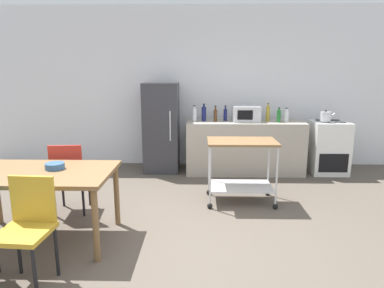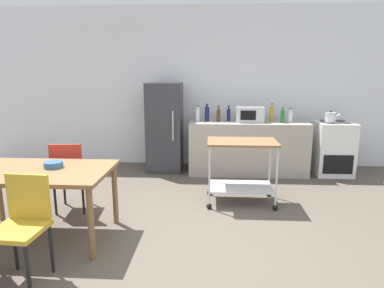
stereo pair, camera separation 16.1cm
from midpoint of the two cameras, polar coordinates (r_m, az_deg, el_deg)
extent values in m
plane|color=brown|center=(3.55, -0.22, -16.90)|extent=(12.00, 12.00, 0.00)
cube|color=white|center=(6.31, 1.66, 9.61)|extent=(8.40, 0.12, 2.90)
cube|color=#A89E8E|center=(5.88, 10.21, -0.60)|extent=(2.00, 0.64, 0.90)
cube|color=brown|center=(3.75, -23.91, -4.30)|extent=(1.50, 0.90, 0.04)
cylinder|color=brown|center=(3.28, -15.46, -13.01)|extent=(0.06, 0.06, 0.71)
cylinder|color=brown|center=(3.97, -11.83, -8.34)|extent=(0.06, 0.06, 0.71)
cube|color=gold|center=(3.10, -26.20, -13.08)|extent=(0.43, 0.43, 0.04)
cube|color=gold|center=(3.15, -24.78, -8.17)|extent=(0.38, 0.05, 0.40)
cylinder|color=black|center=(3.00, -24.72, -19.09)|extent=(0.03, 0.03, 0.45)
cylinder|color=black|center=(3.42, -26.68, -15.29)|extent=(0.03, 0.03, 0.45)
cylinder|color=black|center=(3.25, -21.48, -16.26)|extent=(0.03, 0.03, 0.45)
cube|color=#B72D23|center=(4.47, -18.81, -4.85)|extent=(0.44, 0.44, 0.04)
cube|color=#B72D23|center=(4.25, -19.68, -2.70)|extent=(0.38, 0.07, 0.40)
cylinder|color=black|center=(4.65, -16.00, -7.16)|extent=(0.03, 0.03, 0.45)
cylinder|color=black|center=(4.75, -20.02, -7.06)|extent=(0.03, 0.03, 0.45)
cylinder|color=black|center=(4.34, -17.04, -8.62)|extent=(0.03, 0.03, 0.45)
cylinder|color=black|center=(4.44, -21.33, -8.47)|extent=(0.03, 0.03, 0.45)
cube|color=white|center=(6.24, 23.52, -0.69)|extent=(0.60, 0.60, 0.90)
cube|color=black|center=(6.01, 24.33, -3.22)|extent=(0.48, 0.01, 0.32)
cylinder|color=#47474C|center=(6.01, 23.10, 3.35)|extent=(0.16, 0.16, 0.02)
cylinder|color=#47474C|center=(6.10, 25.41, 3.27)|extent=(0.16, 0.16, 0.02)
cylinder|color=#47474C|center=(6.23, 22.38, 3.69)|extent=(0.16, 0.16, 0.02)
cylinder|color=#47474C|center=(6.32, 24.61, 3.61)|extent=(0.16, 0.16, 0.02)
cube|color=#333338|center=(5.93, -3.86, 2.86)|extent=(0.60, 0.60, 1.55)
cylinder|color=silver|center=(5.58, -2.45, 3.12)|extent=(0.02, 0.02, 0.50)
cube|color=brown|center=(4.42, 9.57, 0.35)|extent=(0.90, 0.56, 0.03)
cube|color=silver|center=(4.59, 9.30, -7.19)|extent=(0.83, 0.52, 0.02)
cylinder|color=silver|center=(4.25, 4.08, -5.35)|extent=(0.02, 0.02, 0.76)
sphere|color=black|center=(4.39, 4.00, -10.52)|extent=(0.07, 0.07, 0.07)
cylinder|color=silver|center=(4.35, 15.27, -5.37)|extent=(0.02, 0.02, 0.76)
sphere|color=black|center=(4.48, 14.98, -10.44)|extent=(0.07, 0.07, 0.07)
cylinder|color=silver|center=(4.73, 4.02, -3.54)|extent=(0.02, 0.02, 0.76)
sphere|color=black|center=(4.86, 3.95, -8.25)|extent=(0.07, 0.07, 0.07)
cylinder|color=silver|center=(4.82, 14.09, -3.60)|extent=(0.02, 0.02, 0.76)
sphere|color=black|center=(4.94, 13.84, -8.24)|extent=(0.07, 0.07, 0.07)
cylinder|color=silver|center=(5.76, 1.75, 4.98)|extent=(0.08, 0.08, 0.22)
cylinder|color=silver|center=(5.75, 1.75, 6.26)|extent=(0.04, 0.04, 0.04)
cylinder|color=black|center=(5.75, 1.76, 6.53)|extent=(0.04, 0.04, 0.01)
cylinder|color=navy|center=(5.79, 3.37, 5.12)|extent=(0.08, 0.08, 0.24)
cylinder|color=navy|center=(5.78, 3.38, 6.52)|extent=(0.04, 0.04, 0.04)
cylinder|color=black|center=(5.78, 3.39, 6.78)|extent=(0.04, 0.04, 0.01)
cylinder|color=#4C2D19|center=(5.73, 5.33, 4.81)|extent=(0.06, 0.06, 0.20)
cylinder|color=#4C2D19|center=(5.72, 5.35, 6.11)|extent=(0.03, 0.03, 0.06)
cylinder|color=black|center=(5.71, 5.36, 6.46)|extent=(0.03, 0.03, 0.01)
cylinder|color=navy|center=(5.84, 7.04, 4.90)|extent=(0.06, 0.06, 0.20)
cylinder|color=navy|center=(5.83, 7.07, 6.14)|extent=(0.03, 0.03, 0.05)
cylinder|color=black|center=(5.83, 7.08, 6.46)|extent=(0.03, 0.03, 0.01)
cube|color=silver|center=(5.81, 10.55, 5.04)|extent=(0.46, 0.34, 0.26)
cube|color=black|center=(5.63, 10.36, 4.83)|extent=(0.25, 0.01, 0.16)
cylinder|color=gold|center=(5.92, 14.16, 4.97)|extent=(0.07, 0.07, 0.25)
cylinder|color=gold|center=(5.90, 14.24, 6.40)|extent=(0.03, 0.03, 0.04)
cylinder|color=black|center=(5.90, 14.25, 6.66)|extent=(0.03, 0.03, 0.01)
cylinder|color=#1E6628|center=(5.79, 15.92, 4.48)|extent=(0.07, 0.07, 0.20)
cylinder|color=#1E6628|center=(5.78, 15.99, 5.66)|extent=(0.03, 0.03, 0.04)
cylinder|color=black|center=(5.78, 16.00, 5.91)|extent=(0.03, 0.03, 0.01)
cylinder|color=silver|center=(5.89, 17.11, 4.46)|extent=(0.08, 0.08, 0.19)
cylinder|color=silver|center=(5.88, 17.17, 5.55)|extent=(0.04, 0.04, 0.04)
cylinder|color=black|center=(5.88, 17.19, 5.78)|extent=(0.04, 0.04, 0.01)
cylinder|color=#33598C|center=(3.75, -21.40, -3.30)|extent=(0.19, 0.19, 0.06)
cylinder|color=silver|center=(6.02, 23.20, 4.22)|extent=(0.17, 0.17, 0.16)
sphere|color=black|center=(6.01, 23.28, 5.12)|extent=(0.03, 0.03, 0.03)
cylinder|color=silver|center=(6.06, 24.25, 4.40)|extent=(0.08, 0.02, 0.07)
camera|label=1|loc=(0.08, -88.95, 0.22)|focal=31.32mm
camera|label=2|loc=(0.08, 91.05, -0.22)|focal=31.32mm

